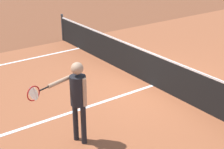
# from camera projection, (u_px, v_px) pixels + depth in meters

# --- Properties ---
(ground_plane) EXTENTS (60.00, 60.00, 0.00)m
(ground_plane) POSITION_uv_depth(u_px,v_px,m) (153.00, 86.00, 9.39)
(ground_plane) COLOR brown
(court_surface_inbounds) EXTENTS (10.62, 24.40, 0.00)m
(court_surface_inbounds) POSITION_uv_depth(u_px,v_px,m) (153.00, 85.00, 9.39)
(court_surface_inbounds) COLOR #9E5433
(court_surface_inbounds) RESTS_ON ground_plane
(line_center_service) EXTENTS (0.10, 6.40, 0.01)m
(line_center_service) POSITION_uv_depth(u_px,v_px,m) (50.00, 119.00, 7.67)
(line_center_service) COLOR white
(line_center_service) RESTS_ON ground_plane
(net) EXTENTS (10.84, 0.09, 1.07)m
(net) POSITION_uv_depth(u_px,v_px,m) (154.00, 69.00, 9.19)
(net) COLOR #33383D
(net) RESTS_ON ground_plane
(player_near) EXTENTS (0.43, 1.25, 1.75)m
(player_near) POSITION_uv_depth(u_px,v_px,m) (77.00, 94.00, 6.42)
(player_near) COLOR black
(player_near) RESTS_ON ground_plane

